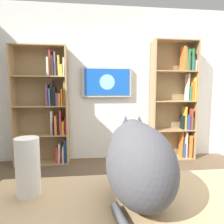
{
  "coord_description": "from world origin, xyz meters",
  "views": [
    {
      "loc": [
        0.33,
        1.27,
        1.23
      ],
      "look_at": [
        0.07,
        -1.03,
        0.98
      ],
      "focal_mm": 30.93,
      "sensor_mm": 36.0,
      "label": 1
    }
  ],
  "objects_px": {
    "wall_mounted_tv": "(107,82)",
    "cat": "(138,159)",
    "paper_towel_roll": "(28,167)",
    "bookshelf_right": "(48,106)",
    "bookshelf_left": "(178,102)"
  },
  "relations": [
    {
      "from": "bookshelf_right",
      "to": "cat",
      "type": "bearing_deg",
      "value": 110.09
    },
    {
      "from": "wall_mounted_tv",
      "to": "paper_towel_roll",
      "type": "bearing_deg",
      "value": 76.74
    },
    {
      "from": "bookshelf_right",
      "to": "paper_towel_roll",
      "type": "relative_size",
      "value": 7.06
    },
    {
      "from": "bookshelf_right",
      "to": "wall_mounted_tv",
      "type": "relative_size",
      "value": 2.29
    },
    {
      "from": "cat",
      "to": "wall_mounted_tv",
      "type": "bearing_deg",
      "value": -91.86
    },
    {
      "from": "wall_mounted_tv",
      "to": "cat",
      "type": "relative_size",
      "value": 1.47
    },
    {
      "from": "paper_towel_roll",
      "to": "cat",
      "type": "bearing_deg",
      "value": 169.49
    },
    {
      "from": "bookshelf_right",
      "to": "wall_mounted_tv",
      "type": "distance_m",
      "value": 1.09
    },
    {
      "from": "bookshelf_left",
      "to": "wall_mounted_tv",
      "type": "xyz_separation_m",
      "value": [
        1.28,
        -0.08,
        0.35
      ]
    },
    {
      "from": "bookshelf_right",
      "to": "cat",
      "type": "height_order",
      "value": "bookshelf_right"
    },
    {
      "from": "cat",
      "to": "paper_towel_roll",
      "type": "xyz_separation_m",
      "value": [
        0.51,
        -0.09,
        -0.05
      ]
    },
    {
      "from": "bookshelf_right",
      "to": "wall_mounted_tv",
      "type": "xyz_separation_m",
      "value": [
        -1.0,
        -0.08,
        0.4
      ]
    },
    {
      "from": "bookshelf_left",
      "to": "bookshelf_right",
      "type": "height_order",
      "value": "bookshelf_left"
    },
    {
      "from": "bookshelf_right",
      "to": "wall_mounted_tv",
      "type": "height_order",
      "value": "bookshelf_right"
    },
    {
      "from": "bookshelf_right",
      "to": "paper_towel_roll",
      "type": "distance_m",
      "value": 2.46
    }
  ]
}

